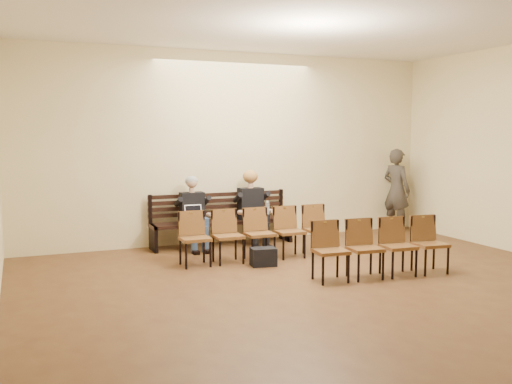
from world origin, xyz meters
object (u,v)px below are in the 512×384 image
(seated_woman, at_px, (253,210))
(water_bottle, at_px, (267,215))
(laptop, at_px, (195,219))
(chair_row_front, at_px, (259,234))
(bench, at_px, (222,233))
(passerby, at_px, (397,184))
(bag, at_px, (263,257))
(seated_man, at_px, (194,214))
(chair_row_back, at_px, (382,248))

(seated_woman, bearing_deg, water_bottle, -60.30)
(laptop, xyz_separation_m, chair_row_front, (0.74, -1.07, -0.14))
(bench, xyz_separation_m, passerby, (3.84, 0.08, 0.75))
(bag, distance_m, chair_row_front, 0.49)
(seated_woman, distance_m, laptop, 1.15)
(bench, relative_size, water_bottle, 10.89)
(bag, bearing_deg, laptop, 113.58)
(seated_man, bearing_deg, chair_row_back, -56.71)
(bench, height_order, bag, bench)
(seated_man, distance_m, water_bottle, 1.31)
(seated_man, height_order, laptop, seated_man)
(seated_man, relative_size, seated_woman, 0.97)
(water_bottle, bearing_deg, seated_man, 167.14)
(water_bottle, xyz_separation_m, passerby, (3.13, 0.49, 0.41))
(laptop, bearing_deg, seated_woman, -2.31)
(bench, height_order, chair_row_front, chair_row_front)
(laptop, distance_m, chair_row_front, 1.31)
(water_bottle, bearing_deg, bench, 149.81)
(bench, xyz_separation_m, seated_man, (-0.57, -0.12, 0.39))
(seated_woman, height_order, bag, seated_woman)
(bag, xyz_separation_m, chair_row_back, (1.28, -1.25, 0.28))
(bag, bearing_deg, water_bottle, 63.69)
(seated_woman, bearing_deg, bag, -106.91)
(chair_row_front, bearing_deg, bag, -104.28)
(chair_row_back, bearing_deg, bench, 118.68)
(laptop, relative_size, passerby, 0.15)
(laptop, distance_m, chair_row_back, 3.32)
(seated_man, distance_m, bag, 1.80)
(laptop, bearing_deg, bench, 15.27)
(chair_row_front, bearing_deg, water_bottle, 60.02)
(bench, distance_m, seated_woman, 0.69)
(water_bottle, distance_m, chair_row_back, 2.67)
(seated_woman, relative_size, laptop, 4.19)
(water_bottle, height_order, chair_row_back, chair_row_back)
(chair_row_back, bearing_deg, seated_woman, 110.08)
(seated_woman, xyz_separation_m, chair_row_back, (0.78, -2.88, -0.22))
(seated_man, bearing_deg, bag, -69.31)
(seated_man, xyz_separation_m, water_bottle, (1.28, -0.29, -0.04))
(seated_man, bearing_deg, bench, 11.92)
(seated_man, xyz_separation_m, passerby, (4.41, 0.20, 0.36))
(laptop, height_order, chair_row_back, chair_row_back)
(bench, bearing_deg, passerby, 1.15)
(seated_woman, height_order, chair_row_back, seated_woman)
(seated_woman, relative_size, chair_row_back, 0.63)
(passerby, bearing_deg, laptop, 77.62)
(laptop, relative_size, bag, 0.80)
(seated_woman, relative_size, bag, 3.34)
(bench, distance_m, chair_row_back, 3.28)
(water_bottle, relative_size, bag, 0.63)
(seated_woman, distance_m, bag, 1.77)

